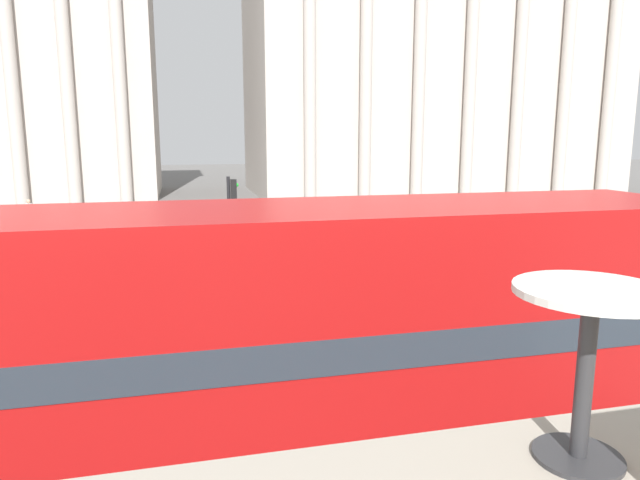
# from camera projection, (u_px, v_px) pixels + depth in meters

# --- Properties ---
(double_decker_bus) EXTENTS (11.19, 2.72, 3.94)m
(double_decker_bus) POSITION_uv_depth(u_px,v_px,m) (317.00, 331.00, 7.92)
(double_decker_bus) COLOR black
(double_decker_bus) RESTS_ON ground_plane
(cafe_dining_table) EXTENTS (0.60, 0.60, 0.73)m
(cafe_dining_table) POSITION_uv_depth(u_px,v_px,m) (588.00, 335.00, 2.25)
(cafe_dining_table) COLOR #2D2D30
(cafe_dining_table) RESTS_ON cafe_floor_slab
(plaza_building_left) EXTENTS (22.82, 13.06, 24.90)m
(plaza_building_left) POSITION_uv_depth(u_px,v_px,m) (4.00, 37.00, 44.33)
(plaza_building_left) COLOR #BCB2A8
(plaza_building_left) RESTS_ON ground_plane
(plaza_building_right) EXTENTS (32.17, 15.49, 24.63)m
(plaza_building_right) POSITION_uv_depth(u_px,v_px,m) (430.00, 51.00, 50.34)
(plaza_building_right) COLOR #BCB2A8
(plaza_building_right) RESTS_ON ground_plane
(traffic_light_near) EXTENTS (0.42, 0.24, 3.37)m
(traffic_light_near) POSITION_uv_depth(u_px,v_px,m) (70.00, 268.00, 11.62)
(traffic_light_near) COLOR black
(traffic_light_near) RESTS_ON ground_plane
(traffic_light_mid) EXTENTS (0.42, 0.24, 3.48)m
(traffic_light_mid) POSITION_uv_depth(u_px,v_px,m) (231.00, 210.00, 20.06)
(traffic_light_mid) COLOR black
(traffic_light_mid) RESTS_ON ground_plane
(car_maroon) EXTENTS (4.20, 1.93, 1.35)m
(car_maroon) POSITION_uv_depth(u_px,v_px,m) (371.00, 210.00, 32.65)
(car_maroon) COLOR black
(car_maroon) RESTS_ON ground_plane
(pedestrian_white) EXTENTS (0.32, 0.32, 1.63)m
(pedestrian_white) POSITION_uv_depth(u_px,v_px,m) (29.00, 212.00, 29.84)
(pedestrian_white) COLOR #282B33
(pedestrian_white) RESTS_ON ground_plane
(pedestrian_yellow) EXTENTS (0.32, 0.32, 1.81)m
(pedestrian_yellow) POSITION_uv_depth(u_px,v_px,m) (188.00, 263.00, 17.46)
(pedestrian_yellow) COLOR #282B33
(pedestrian_yellow) RESTS_ON ground_plane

